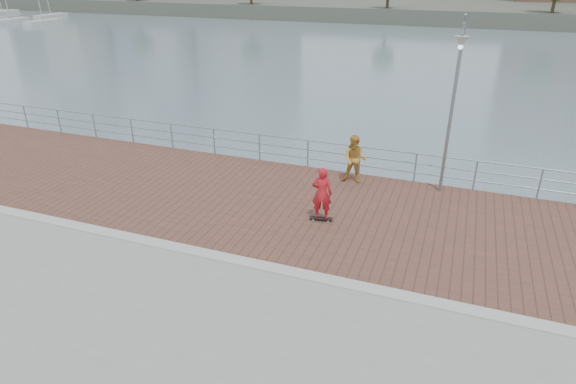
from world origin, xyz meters
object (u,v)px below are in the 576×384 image
(guardrail, at_px, (333,154))
(street_lamp, at_px, (456,79))
(bystander, at_px, (355,159))
(skateboarder, at_px, (322,193))

(guardrail, relative_size, street_lamp, 6.90)
(street_lamp, relative_size, bystander, 3.18)
(street_lamp, distance_m, bystander, 4.34)
(street_lamp, xyz_separation_m, skateboarder, (-3.30, -3.13, -3.07))
(guardrail, relative_size, bystander, 21.97)
(skateboarder, bearing_deg, street_lamp, -147.34)
(street_lamp, xyz_separation_m, bystander, (-3.03, 0.08, -3.11))
(guardrail, distance_m, street_lamp, 5.31)
(guardrail, height_order, bystander, bystander)
(street_lamp, relative_size, skateboarder, 3.34)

